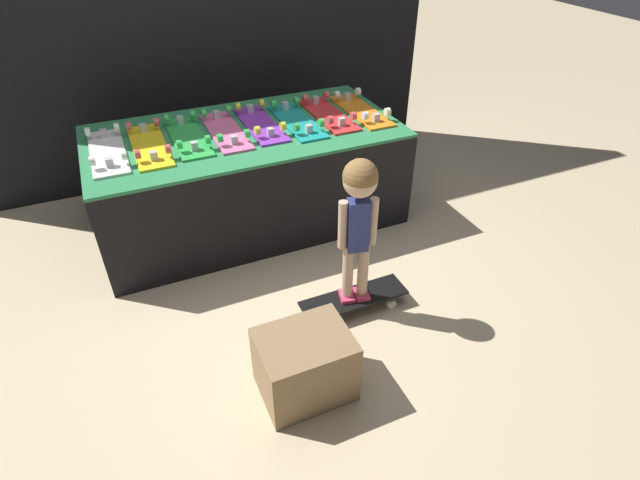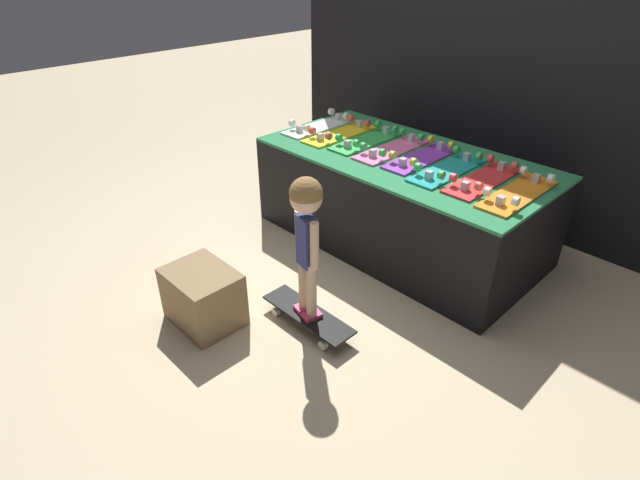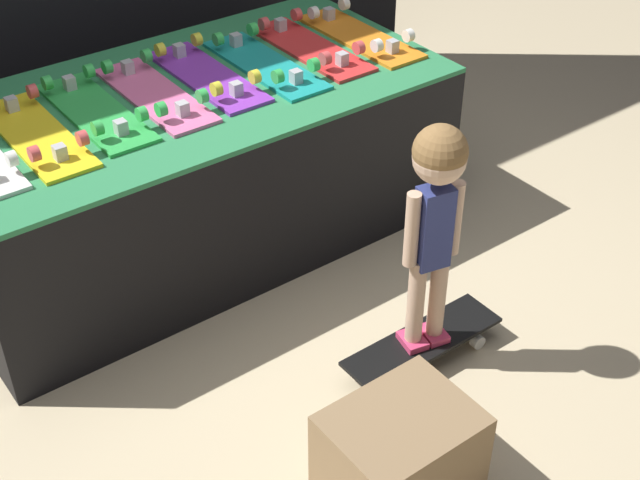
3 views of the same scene
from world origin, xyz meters
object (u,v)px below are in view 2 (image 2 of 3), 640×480
skateboard_pink_on_rack (392,148)px  skateboard_teal_on_rack (448,169)px  storage_box (203,297)px  skateboard_red_on_rack (484,179)px  skateboard_orange_on_rack (518,192)px  skateboard_green_on_rack (367,140)px  skateboard_on_floor (308,315)px  skateboard_yellow_on_rack (341,133)px  skateboard_white_on_rack (320,125)px  skateboard_purple_on_rack (422,157)px  child (306,223)px

skateboard_pink_on_rack → skateboard_teal_on_rack: same height
storage_box → skateboard_red_on_rack: bearing=62.2°
skateboard_red_on_rack → skateboard_orange_on_rack: 0.24m
skateboard_red_on_rack → skateboard_green_on_rack: bearing=178.8°
skateboard_orange_on_rack → skateboard_on_floor: size_ratio=1.06×
skateboard_yellow_on_rack → skateboard_red_on_rack: (1.19, 0.01, 0.00)m
skateboard_white_on_rack → skateboard_on_floor: skateboard_white_on_rack is taller
skateboard_orange_on_rack → storage_box: skateboard_orange_on_rack is taller
skateboard_yellow_on_rack → storage_box: 1.66m
skateboard_teal_on_rack → skateboard_yellow_on_rack: bearing=179.6°
skateboard_green_on_rack → skateboard_teal_on_rack: 0.72m
skateboard_white_on_rack → skateboard_green_on_rack: (0.48, 0.02, 0.00)m
skateboard_green_on_rack → storage_box: bearing=-84.9°
skateboard_green_on_rack → skateboard_orange_on_rack: same height
skateboard_purple_on_rack → skateboard_red_on_rack: (0.48, -0.03, 0.00)m
skateboard_orange_on_rack → skateboard_red_on_rack: bearing=173.4°
child → storage_box: child is taller
storage_box → skateboard_teal_on_rack: bearing=69.3°
skateboard_white_on_rack → skateboard_orange_on_rack: bearing=-0.9°
child → skateboard_red_on_rack: bearing=85.3°
skateboard_yellow_on_rack → skateboard_on_floor: skateboard_yellow_on_rack is taller
storage_box → skateboard_white_on_rack: bearing=111.8°
skateboard_yellow_on_rack → skateboard_red_on_rack: 1.19m
skateboard_pink_on_rack → skateboard_red_on_rack: same height
skateboard_pink_on_rack → skateboard_orange_on_rack: bearing=-2.4°
skateboard_white_on_rack → skateboard_orange_on_rack: 1.67m
skateboard_purple_on_rack → skateboard_white_on_rack: bearing=-178.2°
skateboard_pink_on_rack → skateboard_green_on_rack: bearing=177.9°
child → storage_box: bearing=-126.6°
skateboard_green_on_rack → skateboard_red_on_rack: (0.96, -0.02, 0.00)m
skateboard_on_floor → skateboard_orange_on_rack: bearing=62.0°
skateboard_green_on_rack → skateboard_orange_on_rack: 1.20m
skateboard_purple_on_rack → skateboard_on_floor: skateboard_purple_on_rack is taller
skateboard_green_on_rack → child: child is taller
skateboard_red_on_rack → skateboard_on_floor: bearing=-107.2°
skateboard_purple_on_rack → child: child is taller
skateboard_teal_on_rack → storage_box: (-0.58, -1.53, -0.52)m
skateboard_purple_on_rack → skateboard_orange_on_rack: same height
skateboard_green_on_rack → skateboard_purple_on_rack: (0.48, 0.01, 0.00)m
skateboard_white_on_rack → skateboard_teal_on_rack: size_ratio=1.00×
skateboard_yellow_on_rack → storage_box: skateboard_yellow_on_rack is taller
skateboard_green_on_rack → skateboard_on_floor: (0.60, -1.17, -0.62)m
skateboard_green_on_rack → skateboard_teal_on_rack: same height
skateboard_pink_on_rack → skateboard_orange_on_rack: (0.96, -0.04, 0.00)m
child → storage_box: (-0.46, -0.40, -0.52)m
skateboard_purple_on_rack → child: bearing=-84.1°
storage_box → skateboard_purple_on_rack: bearing=77.9°
skateboard_on_floor → child: (0.00, 0.00, 0.61)m
child → storage_box: size_ratio=2.02×
skateboard_orange_on_rack → storage_box: 1.92m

